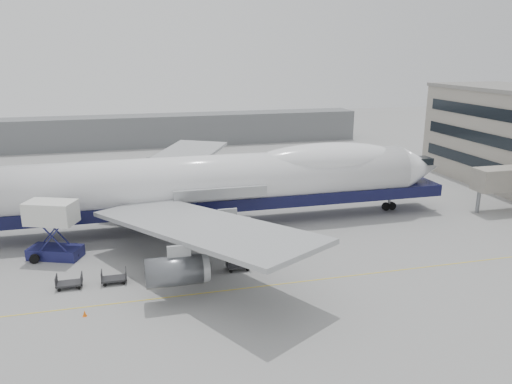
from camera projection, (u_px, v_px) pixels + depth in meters
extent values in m
plane|color=gray|center=(227.00, 263.00, 51.28)|extent=(260.00, 260.00, 0.00)
cube|color=gold|center=(240.00, 289.00, 45.69)|extent=(60.00, 0.15, 0.01)
cube|color=gray|center=(506.00, 178.00, 67.16)|extent=(9.00, 3.00, 3.00)
cylinder|color=slate|center=(478.00, 202.00, 67.01)|extent=(0.50, 0.50, 3.00)
cube|color=slate|center=(123.00, 132.00, 113.16)|extent=(110.00, 8.00, 7.00)
cylinder|color=white|center=(207.00, 181.00, 60.92)|extent=(52.00, 6.40, 6.40)
cube|color=black|center=(216.00, 201.00, 61.85)|extent=(60.00, 5.76, 1.50)
cone|color=white|center=(418.00, 168.00, 67.91)|extent=(6.00, 6.40, 6.40)
ellipsoid|color=white|center=(327.00, 160.00, 64.20)|extent=(20.67, 5.78, 4.56)
cube|color=#9EA0A3|center=(200.00, 226.00, 47.05)|extent=(20.35, 26.74, 2.26)
cube|color=#9EA0A3|center=(172.00, 163.00, 73.67)|extent=(20.35, 26.74, 2.26)
cylinder|color=#595B60|center=(150.00, 172.00, 77.94)|extent=(4.80, 2.60, 2.60)
cylinder|color=#595B60|center=(197.00, 183.00, 71.00)|extent=(4.80, 2.60, 2.60)
cylinder|color=#595B60|center=(223.00, 230.00, 52.36)|extent=(4.80, 2.60, 2.60)
cylinder|color=#595B60|center=(174.00, 271.00, 42.53)|extent=(4.80, 2.60, 2.60)
cylinder|color=slate|center=(389.00, 201.00, 68.15)|extent=(0.36, 0.36, 2.50)
cylinder|color=black|center=(389.00, 206.00, 68.34)|extent=(1.10, 0.45, 1.10)
cylinder|color=slate|center=(187.00, 226.00, 58.61)|extent=(0.36, 0.36, 2.50)
cylinder|color=black|center=(187.00, 231.00, 58.80)|extent=(1.10, 0.45, 1.10)
cylinder|color=slate|center=(181.00, 210.00, 64.20)|extent=(0.36, 0.36, 2.50)
cylinder|color=black|center=(182.00, 216.00, 64.39)|extent=(1.10, 0.45, 1.10)
cube|color=#1A1C50|center=(56.00, 252.00, 52.52)|extent=(5.93, 4.40, 1.18)
cube|color=silver|center=(51.00, 212.00, 51.32)|extent=(5.62, 4.44, 2.36)
cube|color=#1A1C50|center=(52.00, 236.00, 50.82)|extent=(3.58, 1.55, 4.22)
cube|color=#1A1C50|center=(55.00, 229.00, 53.02)|extent=(3.58, 1.55, 4.22)
cube|color=slate|center=(53.00, 208.00, 52.92)|extent=(2.87, 2.16, 0.15)
cylinder|color=black|center=(34.00, 259.00, 51.08)|extent=(0.96, 0.38, 0.96)
cylinder|color=black|center=(38.00, 251.00, 53.08)|extent=(0.96, 0.38, 0.96)
cylinder|color=black|center=(74.00, 255.00, 52.01)|extent=(0.96, 0.38, 0.96)
cylinder|color=black|center=(76.00, 248.00, 54.01)|extent=(0.96, 0.38, 0.96)
cone|color=#FF670D|center=(85.00, 313.00, 40.91)|extent=(0.33, 0.33, 0.51)
cube|color=#FF670D|center=(85.00, 316.00, 40.98)|extent=(0.35, 0.35, 0.03)
cube|color=#2D2D30|center=(69.00, 283.00, 45.77)|extent=(2.30, 1.35, 0.18)
cube|color=#2D2D30|center=(56.00, 281.00, 45.40)|extent=(0.08, 1.35, 0.90)
cube|color=#2D2D30|center=(82.00, 278.00, 45.93)|extent=(0.08, 1.35, 0.90)
cylinder|color=black|center=(59.00, 290.00, 45.14)|extent=(0.30, 0.12, 0.30)
cylinder|color=black|center=(61.00, 285.00, 46.16)|extent=(0.30, 0.12, 0.30)
cylinder|color=black|center=(79.00, 288.00, 45.55)|extent=(0.30, 0.12, 0.30)
cylinder|color=black|center=(80.00, 283.00, 46.57)|extent=(0.30, 0.12, 0.30)
cube|color=#2D2D30|center=(114.00, 279.00, 46.73)|extent=(2.30, 1.35, 0.18)
cube|color=#2D2D30|center=(102.00, 276.00, 46.36)|extent=(0.08, 1.35, 0.90)
cube|color=#2D2D30|center=(126.00, 273.00, 46.89)|extent=(0.08, 1.35, 0.90)
cylinder|color=black|center=(105.00, 285.00, 46.09)|extent=(0.30, 0.12, 0.30)
cylinder|color=black|center=(105.00, 280.00, 47.12)|extent=(0.30, 0.12, 0.30)
cylinder|color=black|center=(124.00, 283.00, 46.50)|extent=(0.30, 0.12, 0.30)
cylinder|color=black|center=(124.00, 278.00, 47.53)|extent=(0.30, 0.12, 0.30)
cube|color=#2D2D30|center=(157.00, 274.00, 47.69)|extent=(2.30, 1.35, 0.18)
cube|color=#2D2D30|center=(145.00, 271.00, 47.31)|extent=(0.08, 1.35, 0.90)
cube|color=#2D2D30|center=(169.00, 269.00, 47.84)|extent=(0.08, 1.35, 0.90)
cylinder|color=black|center=(149.00, 280.00, 47.05)|extent=(0.30, 0.12, 0.30)
cylinder|color=black|center=(148.00, 276.00, 48.07)|extent=(0.30, 0.12, 0.30)
cylinder|color=black|center=(167.00, 278.00, 47.46)|extent=(0.30, 0.12, 0.30)
cylinder|color=black|center=(166.00, 274.00, 48.48)|extent=(0.30, 0.12, 0.30)
cube|color=#2D2D30|center=(198.00, 270.00, 48.64)|extent=(2.30, 1.35, 0.18)
cube|color=#2D2D30|center=(187.00, 267.00, 48.27)|extent=(0.08, 1.35, 0.90)
cube|color=#2D2D30|center=(209.00, 265.00, 48.80)|extent=(0.08, 1.35, 0.90)
cylinder|color=black|center=(190.00, 276.00, 48.01)|extent=(0.30, 0.12, 0.30)
cylinder|color=black|center=(189.00, 271.00, 49.03)|extent=(0.30, 0.12, 0.30)
cylinder|color=black|center=(208.00, 274.00, 48.42)|extent=(0.30, 0.12, 0.30)
cylinder|color=black|center=(206.00, 269.00, 49.44)|extent=(0.30, 0.12, 0.30)
cube|color=#2D2D30|center=(238.00, 266.00, 49.60)|extent=(2.30, 1.35, 0.18)
cube|color=#2D2D30|center=(227.00, 263.00, 49.22)|extent=(0.08, 1.35, 0.90)
cube|color=#2D2D30|center=(249.00, 261.00, 49.75)|extent=(0.08, 1.35, 0.90)
cylinder|color=black|center=(231.00, 271.00, 48.96)|extent=(0.30, 0.12, 0.30)
cylinder|color=black|center=(229.00, 267.00, 49.99)|extent=(0.30, 0.12, 0.30)
cylinder|color=black|center=(248.00, 270.00, 49.37)|extent=(0.30, 0.12, 0.30)
cylinder|color=black|center=(245.00, 265.00, 50.40)|extent=(0.30, 0.12, 0.30)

